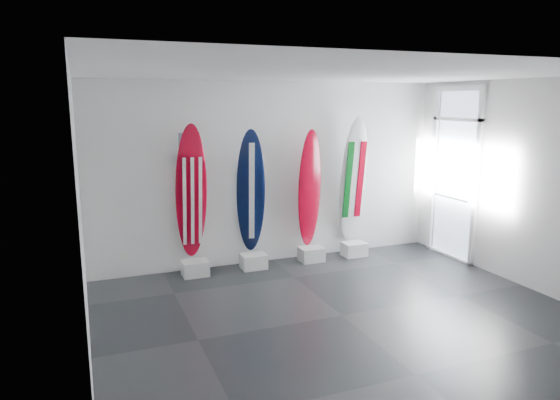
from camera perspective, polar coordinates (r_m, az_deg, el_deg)
name	(u,v)px	position (r m, az deg, el deg)	size (l,w,h in m)	color
floor	(342,315)	(6.71, 6.92, -12.66)	(6.00, 6.00, 0.00)	black
ceiling	(348,73)	(6.15, 7.58, 13.86)	(6.00, 6.00, 0.00)	white
wall_back	(272,173)	(8.50, -0.88, 3.01)	(6.00, 6.00, 0.00)	silver
wall_front	(502,258)	(4.31, 23.49, -5.92)	(6.00, 6.00, 0.00)	silver
wall_left	(81,221)	(5.51, -21.33, -2.18)	(5.00, 5.00, 0.00)	silver
wall_right	(530,185)	(8.13, 26.13, 1.50)	(5.00, 5.00, 0.00)	silver
display_block_usa	(195,268)	(8.14, -9.43, -7.51)	(0.40, 0.30, 0.24)	silver
surfboard_usa	(191,193)	(7.94, -9.86, 0.81)	(0.48, 0.08, 2.14)	maroon
display_block_navy	(254,261)	(8.37, -2.97, -6.83)	(0.40, 0.30, 0.24)	silver
surfboard_navy	(251,192)	(8.19, -3.27, 0.91)	(0.46, 0.08, 2.04)	black
display_block_swiss	(311,254)	(8.74, 3.51, -6.06)	(0.40, 0.30, 0.24)	silver
surfboard_swiss	(310,189)	(8.57, 3.32, 1.26)	(0.45, 0.08, 1.99)	maroon
display_block_italy	(354,249)	(9.11, 8.26, -5.45)	(0.40, 0.30, 0.24)	silver
surfboard_italy	(353,180)	(8.93, 8.16, 2.21)	(0.50, 0.08, 2.21)	silver
wall_outlet	(123,256)	(8.22, -17.10, -5.99)	(0.09, 0.02, 0.13)	silver
glass_door	(455,176)	(9.22, 18.89, 2.57)	(0.12, 1.16, 2.85)	white
balcony	(510,222)	(10.28, 24.24, -2.23)	(2.80, 2.20, 1.20)	slate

